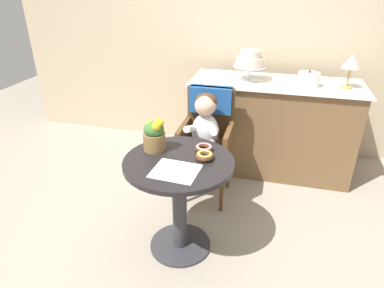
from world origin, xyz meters
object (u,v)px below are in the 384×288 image
object	(u,v)px
cafe_table	(179,188)
flower_vase	(154,135)
wicker_chair	(208,126)
table_lamp	(351,63)
seated_child	(204,129)
round_layer_cake	(308,79)
donut_front	(204,148)
tiered_cake_stand	(250,61)
donut_mid	(205,156)

from	to	relation	value
cafe_table	flower_vase	distance (m)	0.39
wicker_chair	table_lamp	distance (m)	1.31
seated_child	round_layer_cake	size ratio (longest dim) A/B	3.88
cafe_table	seated_child	distance (m)	0.63
cafe_table	table_lamp	size ratio (longest dim) A/B	2.53
donut_front	table_lamp	world-z (taller)	table_lamp
wicker_chair	table_lamp	size ratio (longest dim) A/B	3.35
wicker_chair	flower_vase	size ratio (longest dim) A/B	4.16
cafe_table	seated_child	world-z (taller)	seated_child
flower_vase	tiered_cake_stand	world-z (taller)	tiered_cake_stand
flower_vase	tiered_cake_stand	bearing A→B (deg)	67.43
wicker_chair	tiered_cake_stand	bearing A→B (deg)	66.47
wicker_chair	flower_vase	xyz separation A→B (m)	(-0.23, -0.66, 0.19)
round_layer_cake	table_lamp	bearing A→B (deg)	4.23
cafe_table	round_layer_cake	world-z (taller)	round_layer_cake
wicker_chair	flower_vase	bearing A→B (deg)	-107.04
cafe_table	donut_front	distance (m)	0.31
cafe_table	flower_vase	xyz separation A→B (m)	(-0.20, 0.10, 0.32)
donut_mid	tiered_cake_stand	size ratio (longest dim) A/B	0.41
flower_vase	round_layer_cake	world-z (taller)	round_layer_cake
tiered_cake_stand	round_layer_cake	size ratio (longest dim) A/B	1.60
seated_child	flower_vase	xyz separation A→B (m)	(-0.23, -0.50, 0.15)
table_lamp	tiered_cake_stand	bearing A→B (deg)	178.62
round_layer_cake	donut_front	bearing A→B (deg)	-122.54
donut_front	table_lamp	size ratio (longest dim) A/B	0.43
wicker_chair	donut_front	size ratio (longest dim) A/B	7.75
flower_vase	table_lamp	distance (m)	1.81
flower_vase	tiered_cake_stand	distance (m)	1.32
table_lamp	donut_mid	bearing A→B (deg)	-128.90
donut_front	donut_mid	distance (m)	0.12
wicker_chair	seated_child	bearing A→B (deg)	-87.47
cafe_table	wicker_chair	world-z (taller)	wicker_chair
donut_front	donut_mid	bearing A→B (deg)	-74.96
wicker_chair	donut_mid	distance (m)	0.72
wicker_chair	donut_front	world-z (taller)	wicker_chair
tiered_cake_stand	table_lamp	bearing A→B (deg)	-1.38
wicker_chair	tiered_cake_stand	world-z (taller)	tiered_cake_stand
donut_mid	flower_vase	size ratio (longest dim) A/B	0.53
cafe_table	donut_mid	xyz separation A→B (m)	(0.16, 0.06, 0.24)
donut_front	tiered_cake_stand	world-z (taller)	tiered_cake_stand
seated_child	donut_front	world-z (taller)	seated_child
wicker_chair	donut_mid	size ratio (longest dim) A/B	7.85
round_layer_cake	flower_vase	bearing A→B (deg)	-131.48
donut_front	donut_mid	world-z (taller)	donut_mid
wicker_chair	round_layer_cake	world-z (taller)	round_layer_cake
seated_child	donut_front	xyz separation A→B (m)	(0.09, -0.44, 0.06)
table_lamp	wicker_chair	bearing A→B (deg)	-154.91
donut_front	flower_vase	xyz separation A→B (m)	(-0.33, -0.07, 0.09)
tiered_cake_stand	table_lamp	world-z (taller)	table_lamp
donut_mid	wicker_chair	bearing A→B (deg)	99.89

